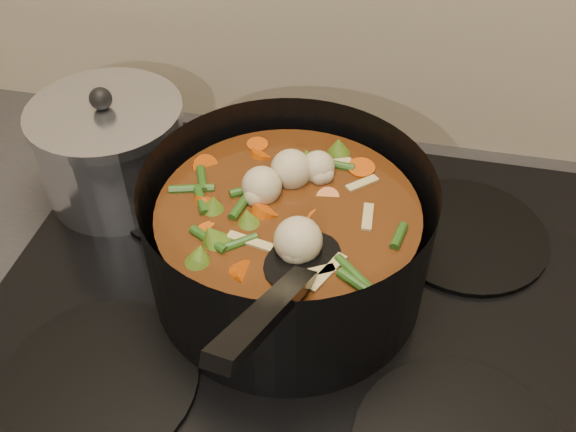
# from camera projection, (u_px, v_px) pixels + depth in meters

# --- Properties ---
(stovetop) EXTENTS (0.62, 0.54, 0.03)m
(stovetop) POSITION_uv_depth(u_px,v_px,m) (301.00, 307.00, 0.65)
(stovetop) COLOR black
(stovetop) RESTS_ON counter
(stockpot) EXTENTS (0.35, 0.41, 0.20)m
(stockpot) POSITION_uv_depth(u_px,v_px,m) (288.00, 239.00, 0.62)
(stockpot) COLOR black
(stockpot) RESTS_ON stovetop
(saucepan) EXTENTS (0.17, 0.17, 0.14)m
(saucepan) POSITION_uv_depth(u_px,v_px,m) (113.00, 150.00, 0.73)
(saucepan) COLOR silver
(saucepan) RESTS_ON stovetop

